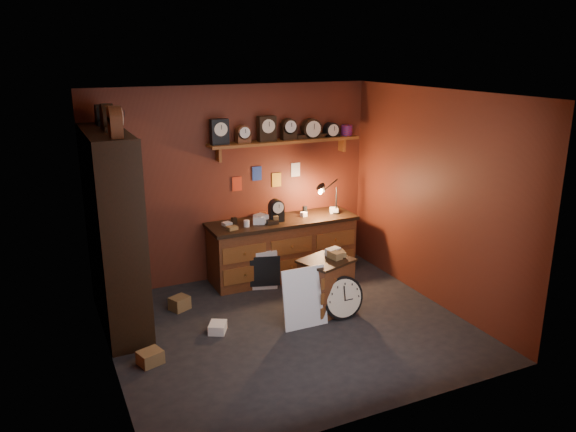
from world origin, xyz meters
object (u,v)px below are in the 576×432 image
(workbench, at_px, (283,245))
(big_round_clock, at_px, (343,298))
(shelving_unit, at_px, (111,223))
(low_cabinet, at_px, (326,283))

(workbench, height_order, big_round_clock, workbench)
(shelving_unit, distance_m, big_round_clock, 2.86)
(low_cabinet, bearing_deg, workbench, 71.72)
(shelving_unit, xyz_separation_m, workbench, (2.37, 0.49, -0.78))
(workbench, bearing_deg, low_cabinet, -88.91)
(shelving_unit, bearing_deg, low_cabinet, -17.39)
(shelving_unit, xyz_separation_m, big_round_clock, (2.48, -1.01, -0.99))
(shelving_unit, distance_m, low_cabinet, 2.66)
(big_round_clock, bearing_deg, low_cabinet, 109.64)
(shelving_unit, relative_size, low_cabinet, 3.35)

